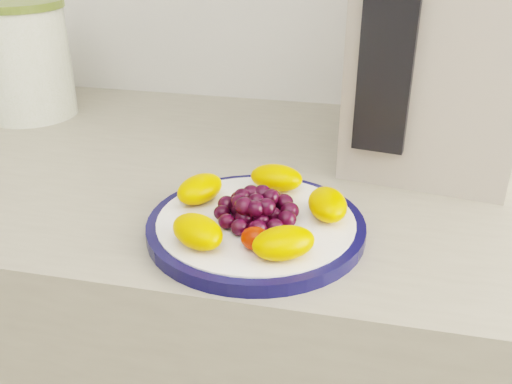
# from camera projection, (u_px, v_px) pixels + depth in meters

# --- Properties ---
(plate_rim) EXTENTS (0.24, 0.24, 0.01)m
(plate_rim) POSITION_uv_depth(u_px,v_px,m) (256.00, 227.00, 0.62)
(plate_rim) COLOR #0B0C37
(plate_rim) RESTS_ON counter
(plate_face) EXTENTS (0.22, 0.22, 0.02)m
(plate_face) POSITION_uv_depth(u_px,v_px,m) (256.00, 226.00, 0.62)
(plate_face) COLOR white
(plate_face) RESTS_ON counter
(canister) EXTENTS (0.18, 0.18, 0.18)m
(canister) POSITION_uv_depth(u_px,v_px,m) (25.00, 63.00, 0.94)
(canister) COLOR #516A14
(canister) RESTS_ON counter
(canister_lid) EXTENTS (0.19, 0.19, 0.01)m
(canister_lid) POSITION_uv_depth(u_px,v_px,m) (14.00, 4.00, 0.90)
(canister_lid) COLOR #566829
(canister_lid) RESTS_ON canister
(appliance_body) EXTENTS (0.25, 0.32, 0.36)m
(appliance_body) POSITION_uv_depth(u_px,v_px,m) (448.00, 24.00, 0.76)
(appliance_body) COLOR #A59A8E
(appliance_body) RESTS_ON counter
(appliance_panel) EXTENTS (0.06, 0.03, 0.27)m
(appliance_panel) POSITION_uv_depth(u_px,v_px,m) (389.00, 39.00, 0.65)
(appliance_panel) COLOR black
(appliance_panel) RESTS_ON appliance_body
(fruit_plate) EXTENTS (0.21, 0.20, 0.03)m
(fruit_plate) POSITION_uv_depth(u_px,v_px,m) (257.00, 209.00, 0.61)
(fruit_plate) COLOR #FF9000
(fruit_plate) RESTS_ON plate_face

